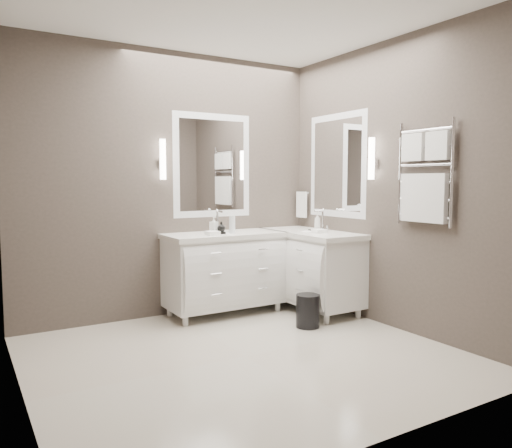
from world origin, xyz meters
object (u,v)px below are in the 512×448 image
vanity_back (224,268)px  waste_bin (308,311)px  towel_ladder (424,180)px  vanity_right (311,265)px

vanity_back → waste_bin: (0.45, -0.84, -0.33)m
towel_ladder → waste_bin: (-0.65, 0.78, -1.24)m
towel_ladder → waste_bin: bearing=129.8°
towel_ladder → vanity_right: bearing=99.8°
vanity_back → vanity_right: size_ratio=1.00×
vanity_right → waste_bin: vanity_right is taller
vanity_right → towel_ladder: bearing=-80.2°
vanity_right → towel_ladder: size_ratio=1.38×
vanity_back → vanity_right: (0.88, -0.33, 0.00)m
towel_ladder → waste_bin: 1.60m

